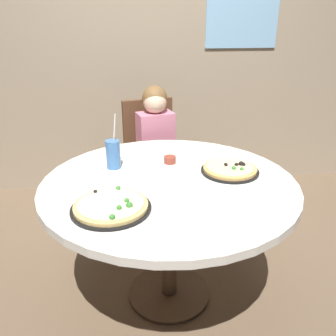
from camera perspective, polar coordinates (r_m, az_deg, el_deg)
The scene contains 10 objects.
ground_plane at distance 2.26m, azimuth 0.15°, elevation -19.51°, with size 8.00×8.00×0.00m, color brown.
wall_with_window at distance 3.29m, azimuth -3.35°, elevation 21.69°, with size 5.20×0.14×2.90m.
dining_table at distance 1.88m, azimuth 0.18°, elevation -4.45°, with size 1.32×1.32×0.75m.
chair_wooden at distance 2.81m, azimuth -2.60°, elevation 2.26°, with size 0.49×0.49×0.95m.
diner_child at distance 2.67m, azimuth -1.45°, elevation 0.02°, with size 0.34×0.43×1.08m.
pizza_veggie at distance 1.96m, azimuth 9.95°, elevation -0.20°, with size 0.32×0.32×0.05m.
pizza_cheese at distance 1.58m, azimuth -9.12°, elevation -6.13°, with size 0.36×0.36×0.05m.
soda_cup at distance 1.99m, azimuth -8.81°, elevation 2.21°, with size 0.08×0.08×0.31m.
sauce_bowl at distance 2.05m, azimuth 0.30°, elevation 1.35°, with size 0.07×0.07×0.04m, color brown.
plate_small at distance 1.83m, azimuth -15.43°, elevation -2.91°, with size 0.18×0.18×0.01m, color white.
Camera 1 is at (-0.20, -1.65, 1.53)m, focal length 37.91 mm.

